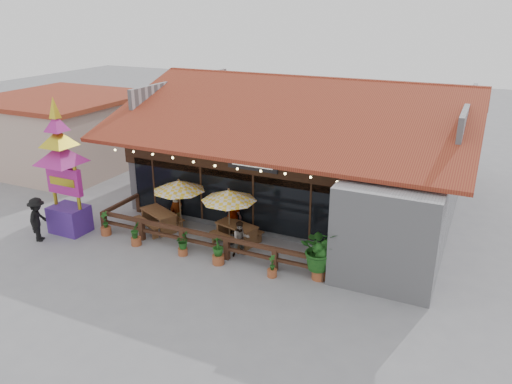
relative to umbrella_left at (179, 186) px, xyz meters
The scene contains 19 objects.
ground 4.19m from the umbrella_left, 14.83° to the right, with size 100.00×100.00×0.00m, color gray.
restaurant_building 6.82m from the umbrella_left, 56.38° to the left, with size 15.50×14.73×6.09m.
patio_railing 2.27m from the umbrella_left, 43.45° to the right, with size 10.00×2.60×0.92m.
neighbor_building 12.55m from the umbrella_left, 156.18° to the left, with size 8.40×8.40×4.22m.
umbrella_left is the anchor object (origin of this frame).
umbrella_right 2.46m from the umbrella_left, ahead, with size 2.94×2.94×2.39m.
picnic_table_left 1.80m from the umbrella_left, 164.75° to the right, with size 2.25×2.12×0.85m.
picnic_table_right 3.11m from the umbrella_left, ahead, with size 2.04×1.88×0.83m.
thai_sign_tower 4.92m from the umbrella_left, 154.09° to the right, with size 2.32×2.32×6.25m.
tropical_plant 6.89m from the umbrella_left, 11.15° to the right, with size 1.82×1.73×1.99m.
diner_a 1.63m from the umbrella_left, 134.87° to the left, with size 0.63×0.41×1.72m, color #3A2212.
diner_b 3.76m from the umbrella_left, 15.74° to the right, with size 0.70×0.55×1.44m, color #3A2212.
diner_c 2.58m from the umbrella_left, 15.61° to the left, with size 1.08×0.45×1.85m, color #3A2212.
pedestrian 5.90m from the umbrella_left, 145.54° to the right, with size 1.21×0.70×1.88m, color black.
planter_a 3.57m from the umbrella_left, 147.56° to the right, with size 0.43×0.43×1.06m.
planter_b 2.68m from the umbrella_left, 114.94° to the right, with size 0.42×0.46×1.02m.
planter_c 2.76m from the umbrella_left, 55.26° to the right, with size 0.72×0.73×0.91m.
planter_d 3.79m from the umbrella_left, 33.23° to the right, with size 0.55×0.55×1.12m.
planter_e 5.72m from the umbrella_left, 20.38° to the right, with size 0.36×0.36×0.86m.
Camera 1 is at (7.80, -15.47, 9.16)m, focal length 35.00 mm.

